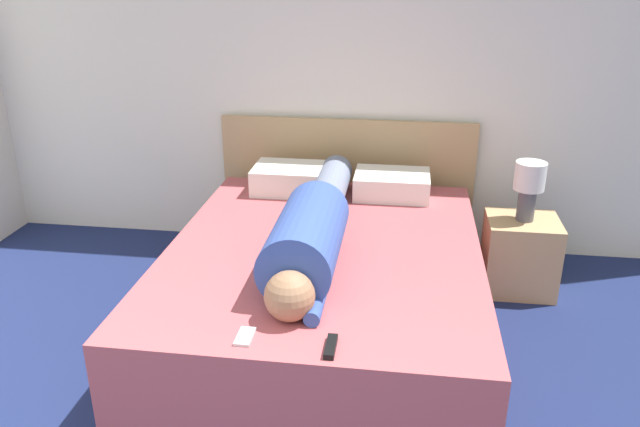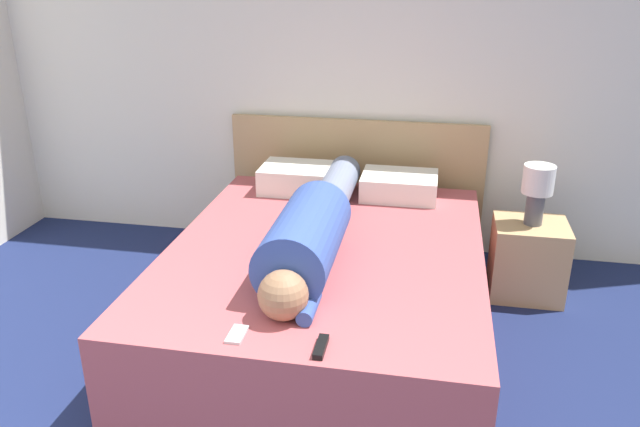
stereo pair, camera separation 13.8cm
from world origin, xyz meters
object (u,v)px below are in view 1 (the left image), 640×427
at_px(bed, 324,290).
at_px(pillow_near_headboard, 292,179).
at_px(pillow_second, 392,184).
at_px(cell_phone, 245,337).
at_px(table_lamp, 529,184).
at_px(person_lying, 313,228).
at_px(tv_remote, 331,347).
at_px(nightstand, 520,255).

relative_size(bed, pillow_near_headboard, 4.17).
xyz_separation_m(bed, pillow_second, (0.33, 0.83, 0.34)).
distance_m(pillow_second, cell_phone, 1.80).
bearing_deg(pillow_second, pillow_near_headboard, 180.00).
distance_m(pillow_near_headboard, pillow_second, 0.65).
xyz_separation_m(table_lamp, person_lying, (-1.18, -0.75, -0.03)).
bearing_deg(table_lamp, bed, -149.81).
relative_size(tv_remote, cell_phone, 1.15).
bearing_deg(pillow_near_headboard, pillow_second, 0.00).
bearing_deg(cell_phone, bed, 77.52).
height_order(person_lying, tv_remote, person_lying).
height_order(person_lying, cell_phone, person_lying).
xyz_separation_m(bed, tv_remote, (0.15, -0.93, 0.27)).
bearing_deg(pillow_near_headboard, table_lamp, -6.56).
relative_size(table_lamp, pillow_near_headboard, 0.73).
xyz_separation_m(pillow_near_headboard, cell_phone, (0.12, -1.72, -0.08)).
xyz_separation_m(person_lying, pillow_near_headboard, (-0.27, 0.92, -0.06)).
height_order(table_lamp, pillow_second, table_lamp).
xyz_separation_m(pillow_second, tv_remote, (-0.17, -1.75, -0.06)).
bearing_deg(table_lamp, person_lying, -147.56).
bearing_deg(table_lamp, pillow_near_headboard, 173.44).
relative_size(bed, nightstand, 4.44).
bearing_deg(person_lying, tv_remote, -76.76).
relative_size(nightstand, cell_phone, 3.60).
bearing_deg(tv_remote, table_lamp, 58.24).
bearing_deg(pillow_second, cell_phone, -106.90).
bearing_deg(bed, table_lamp, 30.19).
relative_size(bed, table_lamp, 5.71).
bearing_deg(nightstand, cell_phone, -130.56).
bearing_deg(nightstand, pillow_second, 168.32).
bearing_deg(pillow_second, bed, -111.47).
bearing_deg(cell_phone, person_lying, 79.29).
xyz_separation_m(tv_remote, cell_phone, (-0.35, 0.03, -0.01)).
bearing_deg(pillow_second, person_lying, -112.04).
distance_m(nightstand, cell_phone, 2.07).
distance_m(bed, pillow_second, 0.95).
distance_m(person_lying, pillow_near_headboard, 0.96).
xyz_separation_m(table_lamp, pillow_near_headboard, (-1.45, 0.17, -0.09)).
relative_size(pillow_near_headboard, cell_phone, 3.82).
xyz_separation_m(pillow_second, cell_phone, (-0.52, -1.72, -0.07)).
height_order(table_lamp, person_lying, person_lying).
height_order(nightstand, table_lamp, table_lamp).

